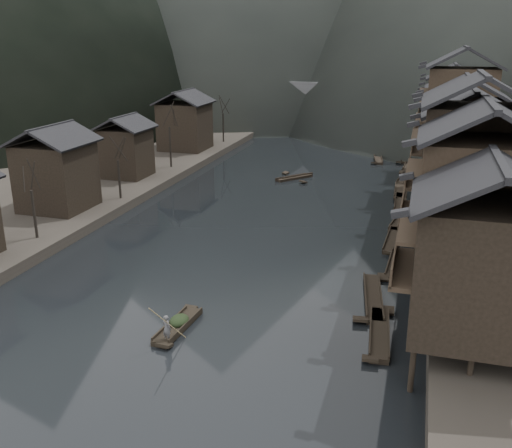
% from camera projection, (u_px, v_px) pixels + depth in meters
% --- Properties ---
extents(water, '(300.00, 300.00, 0.00)m').
position_uv_depth(water, '(219.00, 280.00, 42.68)').
color(water, black).
rests_on(water, ground).
extents(left_bank, '(40.00, 200.00, 1.20)m').
position_uv_depth(left_bank, '(94.00, 148.00, 88.21)').
color(left_bank, '#2D2823').
rests_on(left_bank, ground).
extents(stilt_houses, '(9.00, 67.60, 16.44)m').
position_uv_depth(stilt_houses, '(463.00, 132.00, 53.03)').
color(stilt_houses, black).
rests_on(stilt_houses, ground).
extents(left_houses, '(8.10, 53.20, 8.73)m').
position_uv_depth(left_houses, '(108.00, 143.00, 64.64)').
color(left_houses, black).
rests_on(left_houses, left_bank).
extents(bare_trees, '(3.73, 63.73, 7.45)m').
position_uv_depth(bare_trees, '(138.00, 141.00, 63.93)').
color(bare_trees, black).
rests_on(bare_trees, left_bank).
extents(moored_sampans, '(3.11, 61.03, 0.47)m').
position_uv_depth(moored_sampans, '(398.00, 210.00, 58.74)').
color(moored_sampans, black).
rests_on(moored_sampans, water).
extents(midriver_boats, '(12.32, 19.32, 0.44)m').
position_uv_depth(midriver_boats, '(339.00, 168.00, 77.30)').
color(midriver_boats, black).
rests_on(midriver_boats, water).
extents(stone_bridge, '(40.00, 6.00, 9.00)m').
position_uv_depth(stone_bridge, '(349.00, 103.00, 106.55)').
color(stone_bridge, '#4C4C4F').
rests_on(stone_bridge, ground).
extents(hero_sampan, '(1.45, 5.36, 0.44)m').
position_uv_depth(hero_sampan, '(178.00, 326.00, 35.57)').
color(hero_sampan, black).
rests_on(hero_sampan, water).
extents(cargo_heap, '(1.17, 1.53, 0.70)m').
position_uv_depth(cargo_heap, '(179.00, 316.00, 35.61)').
color(cargo_heap, black).
rests_on(cargo_heap, hero_sampan).
extents(boatman, '(0.71, 0.58, 1.68)m').
position_uv_depth(boatman, '(167.00, 325.00, 33.51)').
color(boatman, '#565659').
rests_on(boatman, hero_sampan).
extents(bamboo_pole, '(1.39, 2.43, 3.18)m').
position_uv_depth(bamboo_pole, '(168.00, 287.00, 32.68)').
color(bamboo_pole, '#8C7A51').
rests_on(bamboo_pole, boatman).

